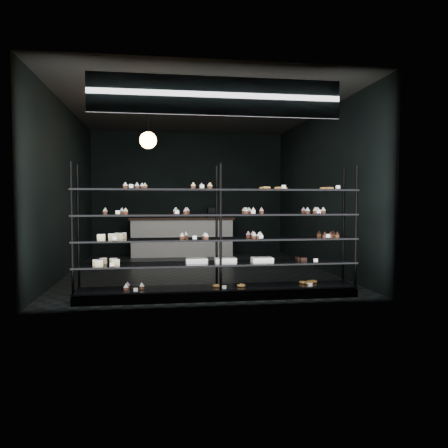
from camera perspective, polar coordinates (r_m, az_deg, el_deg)
name	(u,v)px	position (r m, az deg, el deg)	size (l,w,h in m)	color
room	(198,191)	(8.64, -3.36, 4.38)	(5.01, 6.01, 3.20)	black
display_shelf	(218,255)	(6.25, -0.85, -4.01)	(4.00, 0.50, 1.91)	black
signage	(217,96)	(5.88, -0.86, 16.35)	(3.30, 0.05, 0.50)	#0E0D42
pendant_lamp	(148,140)	(7.83, -9.88, 10.73)	(0.29, 0.29, 0.88)	black
service_counter	(182,236)	(11.15, -5.45, -1.59)	(2.62, 0.65, 1.23)	beige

